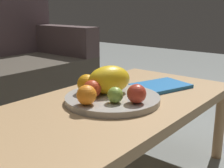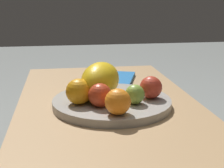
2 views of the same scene
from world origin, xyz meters
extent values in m
cube|color=tan|center=(0.00, 0.00, 0.37)|extent=(1.19, 0.60, 0.04)
cylinder|color=tan|center=(0.56, -0.26, 0.18)|extent=(0.05, 0.05, 0.35)
cylinder|color=tan|center=(0.56, 0.26, 0.18)|extent=(0.05, 0.05, 0.35)
cylinder|color=#A19C94|center=(0.00, -0.01, 0.41)|extent=(0.38, 0.38, 0.03)
ellipsoid|color=yellow|center=(0.02, 0.03, 0.48)|extent=(0.21, 0.18, 0.12)
sphere|color=orange|center=(-0.14, 0.00, 0.46)|extent=(0.07, 0.07, 0.07)
sphere|color=orange|center=(-0.04, 0.10, 0.46)|extent=(0.08, 0.08, 0.08)
sphere|color=#BF3825|center=(-0.01, -0.13, 0.46)|extent=(0.07, 0.07, 0.07)
sphere|color=#BF3A1D|center=(-0.07, 0.04, 0.46)|extent=(0.07, 0.07, 0.07)
sphere|color=#7FA33B|center=(-0.06, -0.07, 0.45)|extent=(0.06, 0.06, 0.06)
ellipsoid|color=yellow|center=(0.04, 0.05, 0.44)|extent=(0.15, 0.06, 0.03)
ellipsoid|color=gold|center=(0.02, 0.05, 0.44)|extent=(0.15, 0.07, 0.03)
ellipsoid|color=yellow|center=(0.04, 0.06, 0.44)|extent=(0.15, 0.10, 0.03)
ellipsoid|color=gold|center=(0.03, 0.04, 0.46)|extent=(0.15, 0.10, 0.03)
ellipsoid|color=yellow|center=(0.03, 0.06, 0.46)|extent=(0.15, 0.08, 0.03)
cube|color=#236DB6|center=(0.31, -0.05, 0.40)|extent=(0.29, 0.25, 0.02)
camera|label=1|loc=(-0.87, -0.71, 0.77)|focal=47.10mm
camera|label=2|loc=(-1.00, 0.15, 0.74)|focal=53.03mm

